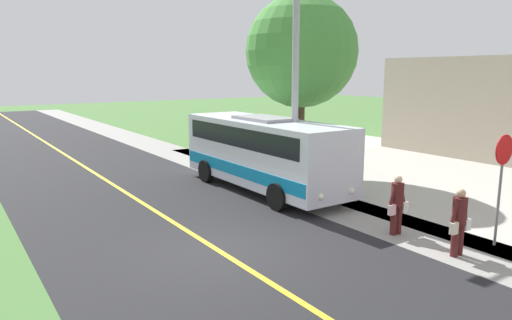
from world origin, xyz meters
TOP-DOWN VIEW (x-y plane):
  - ground_plane at (0.00, 0.00)m, footprint 120.00×120.00m
  - road_surface at (0.00, 0.00)m, footprint 8.00×100.00m
  - sidewalk at (-5.20, 0.00)m, footprint 2.40×100.00m
  - road_centre_line at (0.00, 0.00)m, footprint 0.16×100.00m
  - shuttle_bus_front at (-4.46, -4.47)m, footprint 2.58×7.93m
  - pedestrian_with_bags at (-4.65, 3.44)m, footprint 0.72×0.34m
  - pedestrian_waiting at (-4.65, 1.59)m, footprint 0.72×0.34m
  - stop_sign at (-6.10, 3.59)m, footprint 0.76×0.07m
  - street_light_pole at (-4.88, -3.33)m, footprint 1.97×0.24m
  - tree_curbside at (-7.40, -5.94)m, footprint 4.69×4.69m

SIDE VIEW (x-z plane):
  - ground_plane at x=0.00m, z-range 0.00..0.00m
  - sidewalk at x=-5.20m, z-range 0.00..0.01m
  - road_surface at x=0.00m, z-range 0.00..0.01m
  - road_centre_line at x=0.00m, z-range 0.01..0.01m
  - pedestrian_waiting at x=-4.65m, z-range 0.06..1.72m
  - pedestrian_with_bags at x=-4.65m, z-range 0.06..1.73m
  - shuttle_bus_front at x=-4.46m, z-range 0.14..2.92m
  - stop_sign at x=-6.10m, z-range 0.52..3.40m
  - street_light_pole at x=-4.88m, z-range 0.41..8.42m
  - tree_curbside at x=-7.40m, z-range 1.44..9.03m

